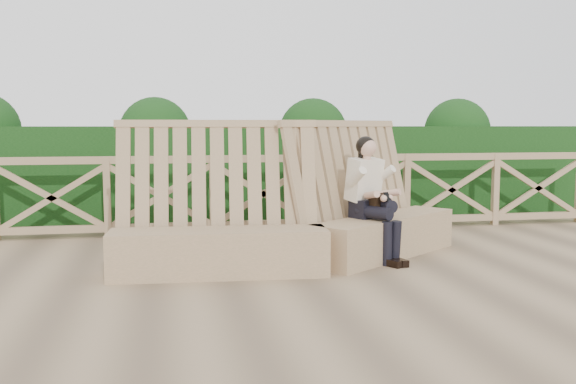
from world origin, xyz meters
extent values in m
plane|color=brown|center=(0.00, 0.00, 0.00)|extent=(60.00, 60.00, 0.00)
cube|color=#89714E|center=(-0.84, 0.98, 0.24)|extent=(2.22, 0.64, 0.47)
cube|color=#89714E|center=(-0.82, 1.25, 0.81)|extent=(2.22, 0.59, 1.59)
cube|color=#89714E|center=(1.13, 1.57, 0.24)|extent=(2.05, 1.72, 0.47)
cube|color=#89714E|center=(0.97, 1.78, 0.81)|extent=(2.02, 1.68, 1.59)
cube|color=black|center=(0.90, 1.51, 0.58)|extent=(0.42, 0.38, 0.21)
cube|color=beige|center=(0.87, 1.55, 0.90)|extent=(0.47, 0.42, 0.50)
sphere|color=tan|center=(0.90, 1.51, 1.27)|extent=(0.27, 0.27, 0.20)
sphere|color=black|center=(0.88, 1.54, 1.29)|extent=(0.30, 0.30, 0.22)
cylinder|color=black|center=(0.91, 1.29, 0.56)|extent=(0.33, 0.46, 0.14)
cylinder|color=black|center=(1.04, 1.37, 0.62)|extent=(0.33, 0.46, 0.16)
cylinder|color=black|center=(0.99, 1.09, 0.24)|extent=(0.15, 0.15, 0.47)
cylinder|color=black|center=(1.11, 1.13, 0.24)|extent=(0.15, 0.15, 0.47)
cube|color=black|center=(1.03, 1.02, 0.04)|extent=(0.18, 0.24, 0.08)
cube|color=black|center=(1.13, 1.04, 0.04)|extent=(0.18, 0.24, 0.08)
cube|color=black|center=(0.99, 1.36, 0.67)|extent=(0.25, 0.21, 0.14)
cube|color=black|center=(1.04, 1.21, 0.73)|extent=(0.10, 0.11, 0.12)
cube|color=#8F7353|center=(0.00, 3.50, 1.05)|extent=(10.10, 0.07, 0.10)
cube|color=#8F7353|center=(0.00, 3.50, 0.12)|extent=(10.10, 0.07, 0.10)
cube|color=black|center=(0.00, 4.70, 0.75)|extent=(12.00, 1.20, 1.50)
camera|label=1|loc=(-1.35, -5.45, 1.53)|focal=40.00mm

